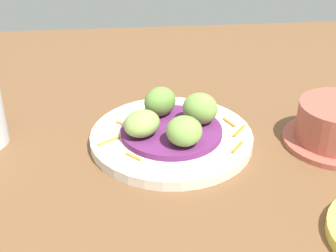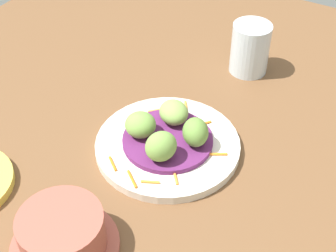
% 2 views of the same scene
% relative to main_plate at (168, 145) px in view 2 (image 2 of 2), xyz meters
% --- Properties ---
extents(table_surface, '(1.10, 1.10, 0.02)m').
position_rel_main_plate_xyz_m(table_surface, '(0.06, 0.03, -0.02)').
color(table_surface, brown).
rests_on(table_surface, ground).
extents(main_plate, '(0.23, 0.23, 0.01)m').
position_rel_main_plate_xyz_m(main_plate, '(0.00, 0.00, 0.00)').
color(main_plate, silver).
rests_on(main_plate, table_surface).
extents(cabbage_bed, '(0.14, 0.14, 0.01)m').
position_rel_main_plate_xyz_m(cabbage_bed, '(0.00, 0.00, 0.01)').
color(cabbage_bed, '#60235B').
rests_on(cabbage_bed, main_plate).
extents(carrot_garnish, '(0.21, 0.16, 0.00)m').
position_rel_main_plate_xyz_m(carrot_garnish, '(-0.02, -0.01, 0.01)').
color(carrot_garnish, orange).
rests_on(carrot_garnish, main_plate).
extents(guac_scoop_left, '(0.07, 0.07, 0.03)m').
position_rel_main_plate_xyz_m(guac_scoop_left, '(0.04, 0.01, 0.03)').
color(guac_scoop_left, '#84A851').
rests_on(guac_scoop_left, cabbage_bed).
extents(guac_scoop_center, '(0.05, 0.05, 0.04)m').
position_rel_main_plate_xyz_m(guac_scoop_center, '(-0.01, 0.04, 0.04)').
color(guac_scoop_center, '#759E47').
rests_on(guac_scoop_center, cabbage_bed).
extents(guac_scoop_right, '(0.06, 0.06, 0.05)m').
position_rel_main_plate_xyz_m(guac_scoop_right, '(-0.04, -0.01, 0.04)').
color(guac_scoop_right, '#759E47').
rests_on(guac_scoop_right, cabbage_bed).
extents(guac_scoop_back, '(0.06, 0.06, 0.04)m').
position_rel_main_plate_xyz_m(guac_scoop_back, '(0.01, -0.04, 0.04)').
color(guac_scoop_back, olive).
rests_on(guac_scoop_back, cabbage_bed).
extents(terracotta_bowl, '(0.15, 0.15, 0.06)m').
position_rel_main_plate_xyz_m(terracotta_bowl, '(-0.23, 0.02, 0.02)').
color(terracotta_bowl, '#A85142').
rests_on(terracotta_bowl, table_surface).
extents(water_glass, '(0.07, 0.07, 0.10)m').
position_rel_main_plate_xyz_m(water_glass, '(0.27, -0.03, 0.04)').
color(water_glass, silver).
rests_on(water_glass, table_surface).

